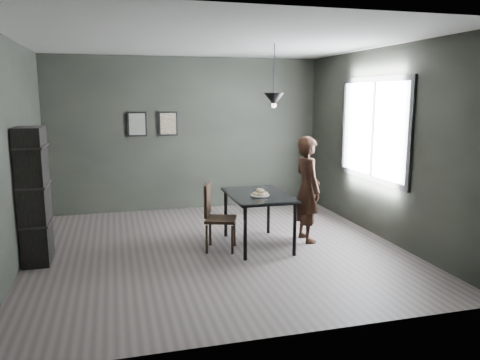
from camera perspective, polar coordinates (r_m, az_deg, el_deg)
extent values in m
plane|color=#3C3634|center=(6.59, -2.85, -8.37)|extent=(5.00, 5.00, 0.00)
cube|color=black|center=(8.73, -6.46, 5.58)|extent=(5.00, 0.10, 2.80)
cube|color=silver|center=(6.28, -3.09, 16.60)|extent=(5.00, 5.00, 0.02)
cube|color=white|center=(7.38, 15.95, 5.95)|extent=(0.02, 1.80, 1.40)
cube|color=black|center=(7.37, 15.88, 5.95)|extent=(0.04, 1.96, 1.56)
cube|color=black|center=(6.55, 2.23, -1.87)|extent=(0.80, 1.20, 0.04)
cylinder|color=black|center=(6.04, 0.64, -6.57)|extent=(0.05, 0.05, 0.71)
cylinder|color=black|center=(6.26, 6.68, -6.05)|extent=(0.05, 0.05, 0.71)
cylinder|color=black|center=(7.05, -1.75, -4.11)|extent=(0.05, 0.05, 0.71)
cylinder|color=black|center=(7.23, 3.51, -3.75)|extent=(0.05, 0.05, 0.71)
cylinder|color=silver|center=(6.40, 2.46, -1.91)|extent=(0.23, 0.23, 0.01)
torus|color=beige|center=(6.41, 2.90, -1.64)|extent=(0.12, 0.12, 0.04)
torus|color=beige|center=(6.44, 2.33, -1.57)|extent=(0.12, 0.12, 0.04)
torus|color=beige|center=(6.38, 2.03, -1.69)|extent=(0.12, 0.12, 0.04)
torus|color=beige|center=(6.35, 2.60, -1.75)|extent=(0.12, 0.12, 0.04)
torus|color=beige|center=(6.39, 2.47, -1.31)|extent=(0.16, 0.16, 0.06)
imported|color=black|center=(6.84, 8.21, -1.11)|extent=(0.39, 0.58, 1.54)
cube|color=black|center=(6.43, -2.35, -4.82)|extent=(0.51, 0.51, 0.04)
cube|color=black|center=(6.39, -3.99, -2.37)|extent=(0.17, 0.39, 0.44)
cylinder|color=black|center=(6.36, -4.07, -7.23)|extent=(0.03, 0.03, 0.39)
cylinder|color=black|center=(6.32, -0.94, -7.32)|extent=(0.03, 0.03, 0.39)
cylinder|color=black|center=(6.68, -3.64, -6.35)|extent=(0.03, 0.03, 0.39)
cylinder|color=black|center=(6.65, -0.67, -6.42)|extent=(0.03, 0.03, 0.39)
cube|color=black|center=(6.42, -23.84, -1.78)|extent=(0.33, 0.58, 1.73)
cylinder|color=black|center=(6.58, 4.20, 13.02)|extent=(0.01, 0.01, 0.75)
cone|color=black|center=(6.57, 4.16, 9.76)|extent=(0.28, 0.28, 0.18)
sphere|color=#FFE0B2|center=(6.58, 4.15, 9.06)|extent=(0.07, 0.07, 0.07)
cube|color=black|center=(8.60, -12.43, 6.67)|extent=(0.34, 0.03, 0.44)
cube|color=#456154|center=(8.58, -12.43, 6.66)|extent=(0.28, 0.01, 0.38)
cube|color=black|center=(8.65, -8.77, 6.80)|extent=(0.34, 0.03, 0.44)
cube|color=brown|center=(8.63, -8.75, 6.79)|extent=(0.28, 0.01, 0.38)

